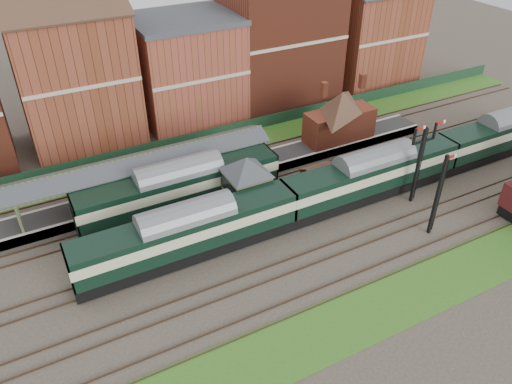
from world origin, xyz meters
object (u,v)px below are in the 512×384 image
dmu_train (373,174)px  signal_box (247,184)px  semaphore_bracket (420,160)px  platform_railcar (180,187)px

dmu_train → signal_box: bearing=164.8°
signal_box → semaphore_bracket: (15.04, -5.75, 1.44)m
signal_box → dmu_train: size_ratio=0.11×
signal_box → semaphore_bracket: semaphore_bracket is taller
signal_box → platform_railcar: 6.22m
semaphore_bracket → dmu_train: semaphore_bracket is taller
signal_box → platform_railcar: (-5.27, 3.25, -0.61)m
semaphore_bracket → dmu_train: 4.49m
signal_box → platform_railcar: size_ratio=0.31×
semaphore_bracket → platform_railcar: semaphore_bracket is taller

